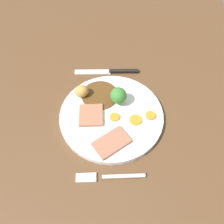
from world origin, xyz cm
name	(u,v)px	position (x,y,z in cm)	size (l,w,h in cm)	color
dining_table	(113,117)	(0.00, 0.00, 1.80)	(120.00, 84.00, 3.60)	brown
dinner_plate	(112,116)	(-1.40, 0.28, 4.30)	(26.27, 26.27, 1.40)	white
gravy_pool	(102,95)	(4.70, 3.04, 5.15)	(9.73, 9.73, 0.30)	#563819
meat_slice_main	(93,115)	(-1.93, 5.11, 5.40)	(6.40, 5.90, 0.80)	#9E664C
meat_slice_under	(113,143)	(-9.63, 0.01, 5.40)	(8.27, 5.08, 0.80)	#9E664C
roast_potato_left	(83,91)	(4.69, 7.74, 6.73)	(3.64, 3.11, 3.45)	#BC8C42
carrot_coin_front	(152,115)	(-2.01, -9.78, 5.31)	(2.52, 2.52, 0.63)	orange
carrot_coin_back	(116,117)	(-2.40, -0.81, 5.24)	(2.46, 2.46, 0.48)	orange
carrot_coin_side	(137,120)	(-3.27, -5.97, 5.21)	(3.11, 3.11, 0.42)	orange
broccoli_floret	(120,96)	(2.33, -1.76, 7.83)	(4.19, 4.19, 5.03)	#8CB766
fork	(110,177)	(-17.33, 0.76, 3.99)	(2.16, 15.29, 0.90)	silver
knife	(114,71)	(14.38, -0.28, 4.05)	(1.75, 18.51, 1.20)	black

